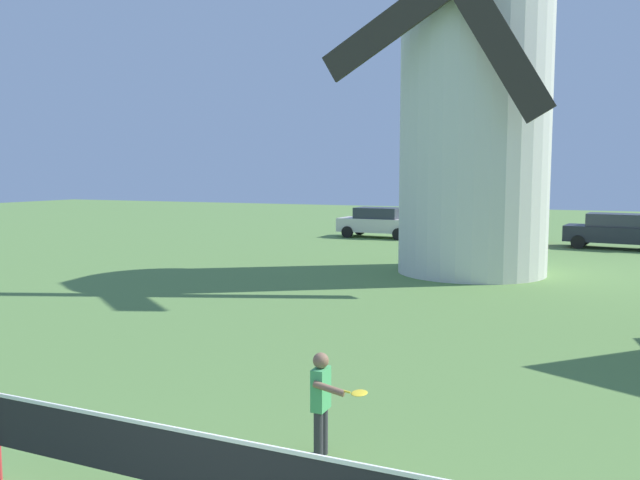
% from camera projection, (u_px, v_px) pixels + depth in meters
% --- Properties ---
extents(windmill, '(8.44, 5.64, 13.15)m').
position_uv_depth(windmill, '(475.00, 80.00, 21.30)').
color(windmill, silver).
rests_on(windmill, ground_plane).
extents(tennis_net, '(5.94, 0.06, 1.10)m').
position_uv_depth(tennis_net, '(229.00, 470.00, 5.84)').
color(tennis_net, red).
rests_on(tennis_net, ground_plane).
extents(player_far, '(0.73, 0.49, 1.25)m').
position_uv_depth(player_far, '(323.00, 398.00, 7.64)').
color(player_far, '#333338').
rests_on(player_far, ground_plane).
extents(parked_car_cream, '(4.13, 1.97, 1.56)m').
position_uv_depth(parked_car_cream, '(378.00, 222.00, 33.89)').
color(parked_car_cream, silver).
rests_on(parked_car_cream, ground_plane).
extents(parked_car_red, '(4.13, 2.17, 1.56)m').
position_uv_depth(parked_car_red, '(488.00, 226.00, 31.41)').
color(parked_car_red, red).
rests_on(parked_car_red, ground_plane).
extents(parked_car_black, '(4.38, 2.24, 1.56)m').
position_uv_depth(parked_car_black, '(616.00, 231.00, 28.79)').
color(parked_car_black, '#1E232D').
rests_on(parked_car_black, ground_plane).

